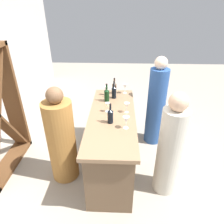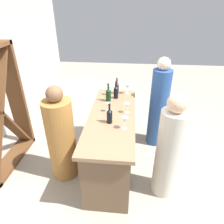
{
  "view_description": "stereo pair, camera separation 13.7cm",
  "coord_description": "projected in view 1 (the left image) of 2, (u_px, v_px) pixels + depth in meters",
  "views": [
    {
      "loc": [
        -2.41,
        -0.1,
        2.3
      ],
      "look_at": [
        0.0,
        0.0,
        0.95
      ],
      "focal_mm": 31.8,
      "sensor_mm": 36.0,
      "label": 1
    },
    {
      "loc": [
        -2.41,
        -0.24,
        2.3
      ],
      "look_at": [
        0.0,
        0.0,
        0.95
      ],
      "focal_mm": 31.8,
      "sensor_mm": 36.0,
      "label": 2
    }
  ],
  "objects": [
    {
      "name": "person_server_behind",
      "position": [
        61.0,
        140.0,
        2.72
      ],
      "size": [
        0.49,
        0.49,
        1.42
      ],
      "rotation": [
        0.0,
        0.0,
        -1.25
      ],
      "color": "#9E6B33",
      "rests_on": "ground"
    },
    {
      "name": "wine_glass_near_center",
      "position": [
        125.0,
        87.0,
        3.41
      ],
      "size": [
        0.08,
        0.08,
        0.17
      ],
      "color": "white",
      "rests_on": "bar_counter"
    },
    {
      "name": "wine_bottle_second_left_dark_green",
      "position": [
        107.0,
        95.0,
        3.14
      ],
      "size": [
        0.08,
        0.08,
        0.29
      ],
      "color": "black",
      "rests_on": "bar_counter"
    },
    {
      "name": "person_center_guest",
      "position": [
        156.0,
        105.0,
        3.42
      ],
      "size": [
        0.37,
        0.37,
        1.57
      ],
      "rotation": [
        0.0,
        0.0,
        1.77
      ],
      "color": "#284C8C",
      "rests_on": "ground"
    },
    {
      "name": "person_left_guest",
      "position": [
        170.0,
        149.0,
        2.49
      ],
      "size": [
        0.39,
        0.39,
        1.45
      ],
      "rotation": [
        0.0,
        0.0,
        1.31
      ],
      "color": "beige",
      "rests_on": "ground"
    },
    {
      "name": "wine_glass_far_left",
      "position": [
        108.0,
        106.0,
        2.84
      ],
      "size": [
        0.07,
        0.07,
        0.14
      ],
      "color": "white",
      "rests_on": "bar_counter"
    },
    {
      "name": "bar_counter",
      "position": [
        112.0,
        141.0,
        3.01
      ],
      "size": [
        1.82,
        0.65,
        0.9
      ],
      "color": "brown",
      "rests_on": "ground"
    },
    {
      "name": "wine_bottle_center_near_black",
      "position": [
        114.0,
        92.0,
        3.24
      ],
      "size": [
        0.07,
        0.07,
        0.29
      ],
      "color": "black",
      "rests_on": "bar_counter"
    },
    {
      "name": "wine_glass_near_right",
      "position": [
        126.0,
        120.0,
        2.45
      ],
      "size": [
        0.08,
        0.08,
        0.16
      ],
      "color": "white",
      "rests_on": "bar_counter"
    },
    {
      "name": "wine_glass_far_center",
      "position": [
        106.0,
        89.0,
        3.35
      ],
      "size": [
        0.07,
        0.07,
        0.15
      ],
      "color": "white",
      "rests_on": "bar_counter"
    },
    {
      "name": "wine_bottle_second_right_amber_brown",
      "position": [
        114.0,
        88.0,
        3.41
      ],
      "size": [
        0.07,
        0.07,
        0.28
      ],
      "color": "#331E0F",
      "rests_on": "bar_counter"
    },
    {
      "name": "wine_glass_near_left",
      "position": [
        127.0,
        105.0,
        2.81
      ],
      "size": [
        0.08,
        0.08,
        0.15
      ],
      "color": "white",
      "rests_on": "bar_counter"
    },
    {
      "name": "wine_bottle_leftmost_near_black",
      "position": [
        110.0,
        116.0,
        2.57
      ],
      "size": [
        0.08,
        0.08,
        0.28
      ],
      "color": "black",
      "rests_on": "bar_counter"
    },
    {
      "name": "ground_plane",
      "position": [
        112.0,
        163.0,
        3.23
      ],
      "size": [
        12.0,
        12.0,
        0.0
      ],
      "primitive_type": "plane",
      "color": "#9E9384"
    }
  ]
}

